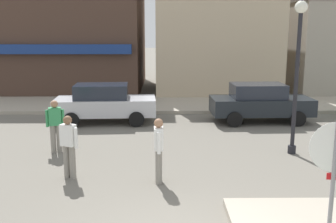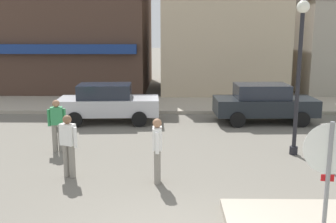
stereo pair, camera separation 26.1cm
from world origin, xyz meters
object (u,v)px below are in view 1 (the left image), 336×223
Objects in this scene: stop_sign at (334,169)px; pedestrian_kerb_side at (69,145)px; pedestrian_crossing_near at (159,149)px; parked_car_second at (260,102)px; parked_car_nearest at (105,103)px; lamp_post at (298,55)px; pedestrian_crossing_far at (55,125)px.

stop_sign is 6.23m from pedestrian_kerb_side.
pedestrian_kerb_side is (-2.25, 0.34, 0.00)m from pedestrian_crossing_near.
parked_car_nearest is at bearing -179.52° from parked_car_second.
lamp_post is at bearing -33.63° from parked_car_nearest.
lamp_post is (1.20, 5.54, 1.44)m from stop_sign.
lamp_post is 7.47m from pedestrian_crossing_far.
stop_sign is 1.43× the size of pedestrian_crossing_far.
parked_car_nearest is (-5.07, 9.71, -0.71)m from stop_sign.
stop_sign reaches higher than pedestrian_crossing_far.
pedestrian_crossing_near reaches higher than parked_car_second.
lamp_post is 6.88m from pedestrian_kerb_side.
parked_car_nearest is at bearing 77.16° from pedestrian_crossing_far.
stop_sign is 9.87m from parked_car_second.
pedestrian_crossing_near and pedestrian_kerb_side have the same top height.
pedestrian_crossing_far is 1.00× the size of pedestrian_kerb_side.
stop_sign reaches higher than parked_car_nearest.
parked_car_second is 2.52× the size of pedestrian_crossing_far.
parked_car_second is 2.52× the size of pedestrian_crossing_near.
parked_car_second is 2.52× the size of pedestrian_kerb_side.
lamp_post reaches higher than parked_car_nearest.
pedestrian_crossing_near is at bearing -8.70° from pedestrian_kerb_side.
stop_sign is 0.51× the size of lamp_post.
stop_sign is 1.43× the size of pedestrian_crossing_near.
stop_sign is 10.98m from parked_car_nearest.
pedestrian_crossing_far is (-5.97, 5.75, -0.65)m from stop_sign.
pedestrian_kerb_side is at bearing 144.67° from stop_sign.
parked_car_second is 7.67m from pedestrian_crossing_near.
stop_sign is at bearing -102.23° from lamp_post.
pedestrian_kerb_side is (-5.05, 3.58, -0.65)m from stop_sign.
pedestrian_crossing_far is 2.35m from pedestrian_kerb_side.
lamp_post is 1.11× the size of parked_car_nearest.
pedestrian_kerb_side is at bearing -135.44° from parked_car_second.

